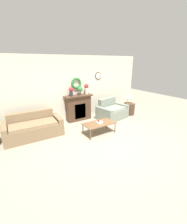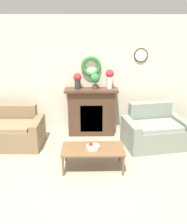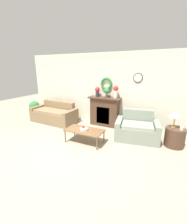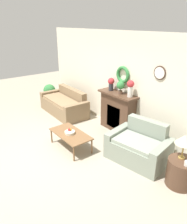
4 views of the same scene
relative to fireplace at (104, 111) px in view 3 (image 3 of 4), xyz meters
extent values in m
plane|color=#9E937F|center=(-0.12, -2.33, -0.56)|extent=(16.00, 16.00, 0.00)
cube|color=beige|center=(-0.12, 0.21, 0.79)|extent=(6.80, 0.06, 2.70)
cylinder|color=#382319|center=(1.12, 0.16, 1.27)|extent=(0.31, 0.02, 0.31)
cylinder|color=white|center=(1.12, 0.15, 1.27)|extent=(0.27, 0.01, 0.27)
torus|color=#337A3D|center=(0.00, 0.13, 1.03)|extent=(0.45, 0.08, 0.45)
cube|color=#4C3323|center=(0.00, 0.01, -0.03)|extent=(1.07, 0.34, 1.06)
cube|color=black|center=(0.00, -0.15, -0.12)|extent=(0.51, 0.02, 0.64)
cube|color=orange|center=(0.00, -0.16, -0.20)|extent=(0.41, 0.01, 0.35)
cube|color=#4C3323|center=(0.00, -0.03, 0.53)|extent=(1.21, 0.41, 0.05)
cube|color=#846B4C|center=(-2.01, -0.66, -0.34)|extent=(1.55, 0.73, 0.45)
cube|color=#846B4C|center=(-1.99, -0.22, -0.16)|extent=(1.53, 0.25, 0.81)
cube|color=#846B4C|center=(-2.85, -0.53, -0.27)|extent=(0.20, 0.87, 0.59)
cube|color=#846B4C|center=(-1.16, -0.59, -0.27)|extent=(0.20, 0.87, 0.59)
cube|color=#917554|center=(-2.01, -0.66, -0.07)|extent=(1.48, 0.68, 0.08)
cube|color=gray|center=(1.38, -0.75, -0.34)|extent=(1.05, 0.84, 0.45)
cube|color=gray|center=(1.30, -0.32, -0.12)|extent=(0.97, 0.35, 0.87)
cube|color=gray|center=(0.81, -0.75, -0.27)|extent=(0.32, 0.89, 0.59)
cube|color=gray|center=(1.91, -0.56, -0.27)|extent=(0.32, 0.89, 0.59)
cube|color=gray|center=(1.38, -0.75, -0.07)|extent=(1.00, 0.78, 0.08)
cube|color=brown|center=(0.01, -1.57, -0.17)|extent=(1.12, 0.58, 0.03)
cylinder|color=brown|center=(-0.51, -1.82, -0.37)|extent=(0.04, 0.04, 0.37)
cylinder|color=brown|center=(0.53, -1.82, -0.37)|extent=(0.04, 0.04, 0.37)
cylinder|color=brown|center=(-0.51, -1.32, -0.37)|extent=(0.04, 0.04, 0.37)
cylinder|color=brown|center=(0.53, -1.32, -0.37)|extent=(0.04, 0.04, 0.37)
cylinder|color=beige|center=(0.00, -1.59, -0.13)|extent=(0.25, 0.25, 0.06)
sphere|color=#B2231E|center=(-0.03, -1.57, -0.08)|extent=(0.08, 0.08, 0.08)
sphere|color=orange|center=(-0.03, -1.55, -0.08)|extent=(0.07, 0.07, 0.07)
cylinder|color=#4C3323|center=(2.41, -0.64, -0.29)|extent=(0.53, 0.53, 0.54)
cylinder|color=#B28E42|center=(2.34, -0.59, -0.01)|extent=(0.13, 0.13, 0.02)
cylinder|color=#B28E42|center=(2.34, -0.59, 0.15)|extent=(0.03, 0.03, 0.29)
cone|color=beige|center=(2.34, -0.59, 0.38)|extent=(0.34, 0.34, 0.18)
cylinder|color=silver|center=(2.53, -0.74, 0.03)|extent=(0.09, 0.09, 0.09)
cylinder|color=#2D2D33|center=(-0.31, 0.01, 0.65)|extent=(0.13, 0.13, 0.20)
sphere|color=#B72D33|center=(-0.31, 0.01, 0.82)|extent=(0.18, 0.18, 0.18)
cylinder|color=silver|center=(0.41, 0.01, 0.69)|extent=(0.13, 0.13, 0.28)
sphere|color=#B72D33|center=(0.41, 0.01, 0.89)|extent=(0.18, 0.18, 0.18)
cylinder|color=brown|center=(0.08, -0.01, 0.59)|extent=(0.11, 0.11, 0.09)
cylinder|color=#4C3823|center=(0.08, -0.01, 0.67)|extent=(0.02, 0.02, 0.06)
sphere|color=#337A3D|center=(0.08, -0.01, 0.79)|extent=(0.22, 0.22, 0.22)
cylinder|color=brown|center=(-3.16, -0.48, -0.46)|extent=(0.32, 0.32, 0.21)
cylinder|color=#4C3823|center=(-3.16, -0.48, -0.29)|extent=(0.05, 0.05, 0.12)
sphere|color=#337A3D|center=(-3.16, -0.48, -0.04)|extent=(0.45, 0.45, 0.45)
camera|label=1|loc=(-2.78, -5.55, 1.90)|focal=24.00mm
camera|label=2|loc=(-0.08, -5.79, 1.97)|focal=42.00mm
camera|label=3|loc=(2.04, -5.12, 1.58)|focal=24.00mm
camera|label=4|loc=(4.03, -4.01, 2.35)|focal=35.00mm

